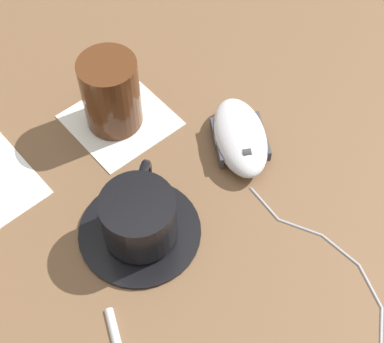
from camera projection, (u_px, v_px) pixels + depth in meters
The scene contains 7 objects.
ground_plane at pixel (139, 200), 0.64m from camera, with size 3.00×3.00×0.00m, color brown.
saucer at pixel (140, 231), 0.61m from camera, with size 0.13×0.13×0.01m, color black.
coffee_cup at pixel (139, 216), 0.59m from camera, with size 0.09×0.09×0.06m.
computer_mouse at pixel (240, 137), 0.67m from camera, with size 0.13×0.11×0.03m.
mouse_cable at pixel (338, 276), 0.59m from camera, with size 0.25×0.09×0.00m.
napkin_under_glass at pixel (120, 120), 0.70m from camera, with size 0.11×0.11×0.00m, color silver.
drinking_glass at pixel (111, 93), 0.66m from camera, with size 0.07×0.07×0.09m, color #4C2814.
Camera 1 is at (0.29, -0.18, 0.55)m, focal length 55.00 mm.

